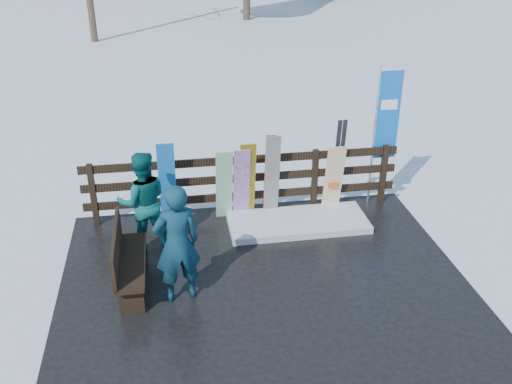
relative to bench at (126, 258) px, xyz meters
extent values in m
plane|color=white|center=(1.99, -0.22, -0.60)|extent=(700.00, 700.00, 0.00)
cube|color=black|center=(1.99, -0.22, -0.56)|extent=(6.00, 5.00, 0.08)
cube|color=black|center=(-0.61, 1.98, 0.06)|extent=(0.10, 0.10, 1.15)
cube|color=black|center=(0.69, 1.98, 0.06)|extent=(0.10, 0.10, 1.15)
cube|color=black|center=(1.99, 1.98, 0.06)|extent=(0.10, 0.10, 1.15)
cube|color=black|center=(3.29, 1.98, 0.06)|extent=(0.10, 0.10, 1.15)
cube|color=black|center=(4.59, 1.98, 0.06)|extent=(0.10, 0.10, 1.15)
cube|color=black|center=(1.99, 1.98, -0.17)|extent=(5.60, 0.05, 0.14)
cube|color=black|center=(1.99, 1.98, 0.18)|extent=(5.60, 0.05, 0.14)
cube|color=black|center=(1.99, 1.98, 0.53)|extent=(5.60, 0.05, 0.14)
cube|color=white|center=(2.85, 1.38, -0.46)|extent=(2.41, 1.00, 0.12)
cube|color=black|center=(0.07, 0.00, -0.07)|extent=(0.40, 1.50, 0.06)
cube|color=black|center=(0.07, -0.60, -0.29)|extent=(0.34, 0.06, 0.45)
cube|color=black|center=(0.07, 0.60, -0.29)|extent=(0.34, 0.06, 0.45)
cube|color=black|center=(-0.11, 0.00, 0.20)|extent=(0.05, 1.50, 0.50)
cube|color=blue|center=(0.66, 1.76, 0.28)|extent=(0.29, 0.35, 1.60)
cube|color=white|center=(1.62, 1.76, 0.18)|extent=(0.29, 0.35, 1.39)
cube|color=yellow|center=(2.02, 1.76, 0.23)|extent=(0.27, 0.33, 1.49)
cube|color=silver|center=(1.92, 1.76, 0.18)|extent=(0.28, 0.34, 1.39)
cube|color=black|center=(2.46, 1.76, 0.28)|extent=(0.25, 0.25, 1.59)
cube|color=white|center=(3.57, 1.76, 0.15)|extent=(0.33, 0.28, 1.33)
cube|color=red|center=(2.37, 1.83, 0.28)|extent=(0.07, 0.28, 1.59)
cube|color=red|center=(2.46, 1.83, 0.28)|extent=(0.08, 0.28, 1.59)
cube|color=black|center=(3.61, 1.83, 0.37)|extent=(0.08, 0.22, 1.77)
cube|color=black|center=(3.70, 1.83, 0.37)|extent=(0.08, 0.22, 1.77)
cylinder|color=silver|center=(4.36, 2.03, 0.78)|extent=(0.04, 0.04, 2.60)
cube|color=blue|center=(4.58, 2.03, 1.18)|extent=(0.42, 0.02, 1.60)
imported|color=#104B55|center=(0.74, -0.33, 0.37)|extent=(0.73, 0.56, 1.78)
imported|color=#0A5453|center=(0.26, 1.08, 0.32)|extent=(0.88, 0.72, 1.68)
camera|label=1|loc=(0.73, -7.03, 4.50)|focal=40.00mm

